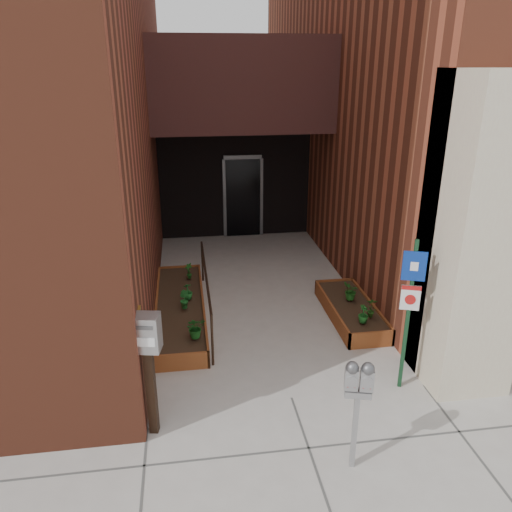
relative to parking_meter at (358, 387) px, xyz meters
name	(u,v)px	position (x,y,z in m)	size (l,w,h in m)	color
ground	(292,398)	(-0.44, 1.35, -1.11)	(80.00, 80.00, 0.00)	#9E9991
architecture	(227,38)	(-0.62, 8.24, 3.87)	(20.00, 14.60, 10.00)	brown
planter_left	(180,310)	(-1.99, 4.05, -0.97)	(0.90, 3.60, 0.30)	maroon
planter_right	(351,311)	(1.16, 3.55, -0.97)	(0.80, 2.20, 0.30)	maroon
handrail	(206,280)	(-1.49, 4.00, -0.36)	(0.04, 3.34, 0.90)	black
parking_meter	(358,387)	(0.00, 0.00, 0.00)	(0.33, 0.19, 1.43)	#939395
sign_post	(410,301)	(1.19, 1.38, 0.30)	(0.30, 0.12, 2.29)	#153A20
payment_dropbox	(147,350)	(-2.34, 0.95, 0.11)	(0.38, 0.31, 1.69)	black
shrub_left_a	(196,328)	(-1.73, 2.73, -0.63)	(0.31, 0.31, 0.35)	#175118
shrub_left_b	(184,299)	(-1.91, 3.81, -0.64)	(0.18, 0.18, 0.33)	#19581F
shrub_left_c	(188,291)	(-1.83, 4.16, -0.65)	(0.18, 0.18, 0.32)	#195A1F
shrub_left_d	(189,271)	(-1.79, 5.12, -0.64)	(0.17, 0.17, 0.33)	#195819
shrub_right_a	(363,314)	(1.12, 2.81, -0.65)	(0.18, 0.18, 0.32)	#18561B
shrub_right_b	(372,307)	(1.33, 2.98, -0.62)	(0.19, 0.19, 0.37)	#205017
shrub_right_c	(351,291)	(1.19, 3.68, -0.63)	(0.31, 0.31, 0.34)	#1D5F1B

